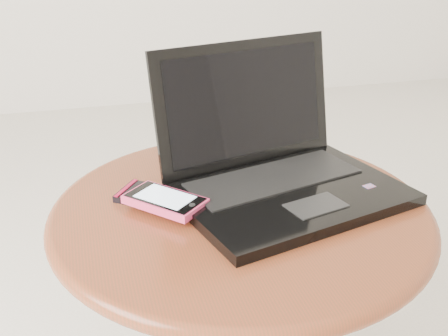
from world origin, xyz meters
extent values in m
cylinder|color=#5C2E18|center=(0.10, 0.05, 0.22)|extent=(0.09, 0.09, 0.40)
cylinder|color=brown|center=(0.10, 0.05, 0.44)|extent=(0.54, 0.54, 0.03)
torus|color=brown|center=(0.10, 0.05, 0.44)|extent=(0.57, 0.57, 0.03)
cube|color=black|center=(0.17, 0.04, 0.46)|extent=(0.37, 0.30, 0.02)
cube|color=black|center=(0.16, 0.08, 0.47)|extent=(0.29, 0.16, 0.00)
cube|color=black|center=(0.19, -0.02, 0.47)|extent=(0.09, 0.07, 0.00)
cube|color=red|center=(0.29, 0.02, 0.47)|extent=(0.02, 0.02, 0.00)
cube|color=black|center=(0.14, 0.17, 0.56)|extent=(0.32, 0.12, 0.20)
cube|color=black|center=(0.14, 0.17, 0.56)|extent=(0.28, 0.10, 0.16)
cube|color=black|center=(-0.02, 0.09, 0.45)|extent=(0.13, 0.12, 0.01)
cube|color=#9E082B|center=(-0.06, 0.12, 0.46)|extent=(0.04, 0.05, 0.00)
cube|color=#E23969|center=(-0.02, 0.06, 0.47)|extent=(0.12, 0.13, 0.01)
cube|color=black|center=(-0.02, 0.06, 0.47)|extent=(0.11, 0.12, 0.00)
cube|color=silver|center=(-0.02, 0.06, 0.47)|extent=(0.09, 0.09, 0.00)
cylinder|color=black|center=(0.02, 0.02, 0.47)|extent=(0.01, 0.01, 0.00)
camera|label=1|loc=(-0.12, -0.64, 0.83)|focal=44.11mm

